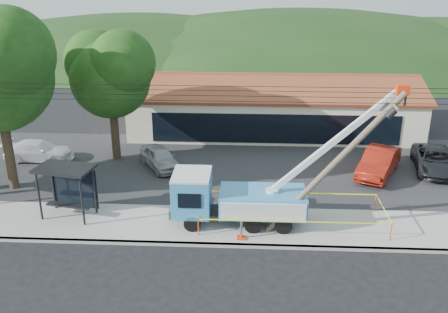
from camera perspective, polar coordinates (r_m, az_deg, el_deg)
ground at (r=22.75m, az=-2.81°, el=-12.96°), size 120.00×120.00×0.00m
curb at (r=24.46m, az=-2.33°, el=-10.03°), size 60.00×0.25×0.15m
sidewalk at (r=26.09m, az=-1.95°, el=-7.85°), size 60.00×4.00×0.15m
parking_lot at (r=33.28m, az=-0.81°, el=-1.12°), size 60.00×12.00×0.10m
strip_mall at (r=40.20m, az=5.64°, el=5.57°), size 22.50×8.53×4.67m
tree_lot at (r=33.58m, az=-12.93°, el=9.56°), size 6.30×5.60×8.94m
hill_west at (r=76.68m, az=-10.15°, el=11.56°), size 78.40×56.00×28.00m
hill_center at (r=75.18m, az=9.16°, el=11.42°), size 89.60×64.00×32.00m
hill_east at (r=79.81m, az=23.82°, el=10.47°), size 72.80×52.00×26.00m
utility_truck at (r=25.55m, az=1.36°, el=-4.65°), size 11.19×3.67×7.45m
leaning_pole at (r=24.25m, az=13.06°, el=-0.21°), size 6.18×1.67×7.40m
bus_shelter at (r=27.31m, az=-17.45°, el=-2.49°), size 3.18×2.29×2.80m
caution_tape at (r=26.17m, az=7.72°, el=-6.04°), size 9.44×3.27×0.95m
car_silver at (r=33.30m, az=-7.26°, el=-1.38°), size 3.51×4.28×1.37m
car_red at (r=33.43m, az=17.12°, el=-2.12°), size 3.86×5.33×1.67m
car_white at (r=36.50m, az=-20.24°, el=-0.50°), size 4.69×1.99×1.35m
car_dark at (r=35.33m, az=22.73°, el=-1.59°), size 3.21×5.51×1.44m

